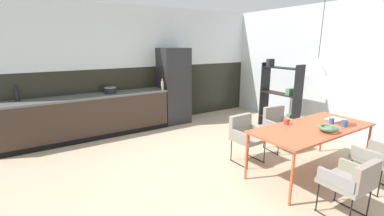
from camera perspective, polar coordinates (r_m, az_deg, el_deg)
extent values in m
plane|color=tan|center=(4.33, 6.46, -13.12)|extent=(8.52, 8.52, 0.00)
cube|color=black|center=(6.63, -10.26, 2.78)|extent=(6.55, 0.12, 1.42)
cube|color=silver|center=(6.51, -10.82, 15.11)|extent=(6.55, 0.12, 1.42)
cube|color=silver|center=(6.44, 29.84, 7.23)|extent=(0.12, 6.23, 2.83)
cube|color=#372821|center=(5.95, -21.55, -1.96)|extent=(3.40, 0.60, 0.87)
cube|color=#585B57|center=(5.85, -21.94, 2.31)|extent=(3.43, 0.63, 0.04)
cube|color=black|center=(5.78, -20.59, -6.33)|extent=(3.40, 0.01, 0.10)
cube|color=#232326|center=(6.54, -4.00, 4.82)|extent=(0.68, 0.60, 1.87)
cube|color=#CF5130|center=(4.30, 24.96, -4.01)|extent=(1.99, 0.85, 0.03)
cylinder|color=#D05035|center=(3.94, 11.86, -10.40)|extent=(0.04, 0.04, 0.72)
cylinder|color=#CF4F2D|center=(5.39, 26.61, -4.92)|extent=(0.04, 0.04, 0.72)
cylinder|color=#CC522B|center=(3.50, 21.04, -14.37)|extent=(0.04, 0.04, 0.72)
cylinder|color=#D4522A|center=(5.07, 34.13, -7.01)|extent=(0.04, 0.04, 0.72)
cube|color=gray|center=(4.48, 12.28, -6.64)|extent=(0.49, 0.47, 0.06)
cube|color=gray|center=(4.54, 10.58, -3.56)|extent=(0.46, 0.09, 0.34)
cube|color=gray|center=(4.60, 14.23, -4.87)|extent=(0.06, 0.42, 0.14)
cube|color=gray|center=(4.29, 10.32, -6.03)|extent=(0.06, 0.42, 0.14)
cylinder|color=black|center=(4.59, 15.62, -9.34)|extent=(0.02, 0.02, 0.38)
cylinder|color=black|center=(4.31, 12.12, -10.69)|extent=(0.02, 0.02, 0.38)
cylinder|color=black|center=(4.81, 12.14, -7.98)|extent=(0.02, 0.02, 0.38)
cylinder|color=black|center=(4.55, 8.62, -9.15)|extent=(0.02, 0.02, 0.38)
cylinder|color=black|center=(4.77, 13.70, -10.70)|extent=(0.03, 0.41, 0.02)
cylinder|color=black|center=(4.50, 10.22, -12.05)|extent=(0.03, 0.41, 0.02)
cube|color=gray|center=(3.57, 30.62, -13.85)|extent=(0.49, 0.47, 0.06)
cube|color=gray|center=(3.42, 33.98, -12.28)|extent=(0.46, 0.09, 0.28)
cube|color=gray|center=(3.35, 29.01, -13.57)|extent=(0.06, 0.41, 0.14)
cube|color=gray|center=(3.71, 32.44, -11.34)|extent=(0.06, 0.41, 0.14)
cylinder|color=black|center=(3.59, 25.82, -17.13)|extent=(0.02, 0.02, 0.39)
cylinder|color=black|center=(3.90, 29.11, -14.95)|extent=(0.02, 0.02, 0.39)
cylinder|color=black|center=(3.44, 31.41, -19.24)|extent=(0.02, 0.02, 0.39)
cylinder|color=black|center=(3.77, 34.32, -16.72)|extent=(0.02, 0.02, 0.39)
cylinder|color=black|center=(3.92, 31.30, -18.21)|extent=(0.02, 0.41, 0.02)
cube|color=gray|center=(5.15, 18.80, -4.33)|extent=(0.54, 0.52, 0.06)
cube|color=gray|center=(5.23, 17.46, -1.56)|extent=(0.46, 0.14, 0.36)
cube|color=gray|center=(5.27, 20.61, -2.93)|extent=(0.10, 0.42, 0.14)
cube|color=gray|center=(4.97, 17.05, -3.63)|extent=(0.10, 0.42, 0.14)
cylinder|color=black|center=(5.23, 21.64, -6.88)|extent=(0.02, 0.02, 0.39)
cylinder|color=black|center=(4.96, 18.44, -7.74)|extent=(0.02, 0.02, 0.39)
cylinder|color=black|center=(5.48, 18.76, -5.70)|extent=(0.02, 0.02, 0.39)
cylinder|color=black|center=(5.22, 15.56, -6.44)|extent=(0.02, 0.02, 0.39)
cylinder|color=black|center=(5.42, 20.00, -8.12)|extent=(0.07, 0.41, 0.02)
cylinder|color=black|center=(5.15, 16.81, -9.00)|extent=(0.07, 0.41, 0.02)
cube|color=gray|center=(4.43, 35.23, -9.04)|extent=(0.51, 0.49, 0.06)
cube|color=gray|center=(4.21, 34.10, -8.54)|extent=(0.07, 0.42, 0.14)
cylinder|color=black|center=(4.42, 31.41, -11.77)|extent=(0.02, 0.02, 0.40)
cylinder|color=black|center=(4.75, 33.84, -10.36)|extent=(0.02, 0.02, 0.40)
cylinder|color=black|center=(4.28, 35.91, -13.26)|extent=(0.02, 0.02, 0.40)
cylinder|color=black|center=(4.43, 33.28, -14.74)|extent=(0.04, 0.41, 0.02)
cylinder|color=black|center=(4.76, 35.59, -13.11)|extent=(0.04, 0.41, 0.02)
cylinder|color=#4C704C|center=(4.15, 27.67, -4.21)|extent=(0.12, 0.12, 0.07)
torus|color=#4A714F|center=(4.14, 27.71, -3.88)|extent=(0.27, 0.27, 0.05)
cube|color=white|center=(4.83, 28.59, -2.30)|extent=(0.13, 0.23, 0.01)
cube|color=white|center=(4.94, 29.30, -2.06)|extent=(0.13, 0.23, 0.01)
cube|color=#334C8C|center=(4.88, 28.96, -2.09)|extent=(0.01, 0.24, 0.00)
cylinder|color=#335B93|center=(4.60, 28.29, -2.52)|extent=(0.07, 0.07, 0.09)
torus|color=#335B93|center=(4.64, 28.59, -2.36)|extent=(0.06, 0.01, 0.06)
cylinder|color=#335B93|center=(4.52, 30.43, -2.98)|extent=(0.09, 0.09, 0.10)
torus|color=#335B93|center=(4.57, 30.76, -2.80)|extent=(0.07, 0.01, 0.07)
cylinder|color=#B23D33|center=(4.27, 20.00, -2.82)|extent=(0.09, 0.09, 0.09)
torus|color=#B23D33|center=(4.32, 20.45, -2.64)|extent=(0.06, 0.01, 0.06)
cylinder|color=black|center=(5.98, -17.50, 3.68)|extent=(0.25, 0.25, 0.12)
cylinder|color=gray|center=(5.97, -17.55, 4.29)|extent=(0.25, 0.25, 0.01)
sphere|color=black|center=(5.97, -17.56, 4.46)|extent=(0.02, 0.02, 0.02)
cylinder|color=black|center=(5.90, -34.04, 2.35)|extent=(0.07, 0.07, 0.23)
cylinder|color=black|center=(5.88, -34.25, 3.86)|extent=(0.03, 0.03, 0.09)
cylinder|color=tan|center=(6.12, -6.52, 4.89)|extent=(0.06, 0.06, 0.21)
cylinder|color=tan|center=(6.10, -6.56, 6.14)|extent=(0.03, 0.03, 0.06)
cube|color=black|center=(6.64, 15.64, 3.03)|extent=(0.30, 0.03, 1.53)
cube|color=black|center=(6.08, 22.13, 1.55)|extent=(0.30, 0.03, 1.53)
cube|color=black|center=(6.47, 18.39, -2.16)|extent=(0.30, 0.91, 0.02)
cube|color=#4C7F4C|center=(6.26, 20.73, -2.00)|extent=(0.18, 0.10, 0.16)
cube|color=black|center=(6.34, 18.79, 2.99)|extent=(0.30, 0.91, 0.02)
cube|color=#4C7F4C|center=(6.17, 20.70, 3.36)|extent=(0.18, 0.10, 0.15)
cube|color=black|center=(6.26, 19.22, 8.31)|extent=(0.30, 0.91, 0.02)
cube|color=#262628|center=(6.48, 16.80, 9.52)|extent=(0.18, 0.10, 0.17)
cylinder|color=black|center=(4.15, 26.78, 16.87)|extent=(0.01, 0.01, 1.01)
cone|color=silver|center=(4.15, 25.83, 8.26)|extent=(0.29, 0.29, 0.24)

